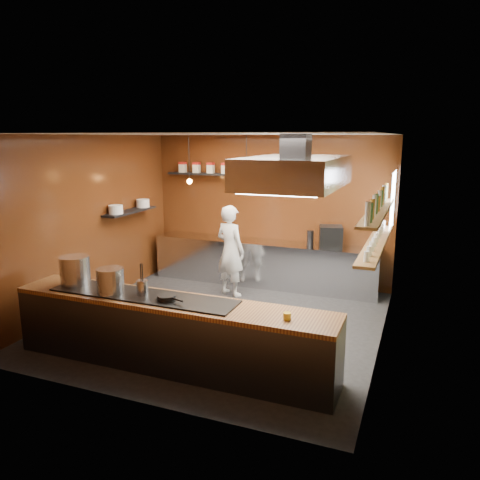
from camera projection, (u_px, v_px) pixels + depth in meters
The scene contains 26 objects.
floor at pixel (220, 322), 7.64m from camera, with size 5.00×5.00×0.00m, color black.
back_wall at pixel (269, 210), 9.58m from camera, with size 5.00×5.00×0.00m, color #37150A.
left_wall at pixel (90, 222), 8.21m from camera, with size 5.00×5.00×0.00m, color #37150A.
right_wall at pixel (386, 246), 6.42m from camera, with size 5.00×5.00×0.00m, color #484929.
ceiling at pixel (219, 134), 6.99m from camera, with size 5.00×5.00×0.00m, color silver.
window_pane at pixel (393, 201), 7.89m from camera, with size 1.00×1.00×0.00m, color white.
prep_counter at pixel (263, 263), 9.51m from camera, with size 4.60×0.65×0.90m, color silver.
pass_counter at pixel (170, 333), 6.08m from camera, with size 4.40×0.72×0.94m.
tin_shelf at pixel (226, 175), 9.63m from camera, with size 2.60×0.26×0.04m, color black.
plate_shelf at pixel (130, 211), 9.05m from camera, with size 0.30×1.40×0.04m, color black.
bottle_shelf_upper at pixel (378, 212), 6.66m from camera, with size 0.26×2.80×0.04m, color olive.
bottle_shelf_lower at pixel (376, 244), 6.76m from camera, with size 0.26×2.80×0.04m, color olive.
extractor_hood at pixel (295, 172), 6.27m from camera, with size 1.20×2.00×0.72m.
pendant_left at pixel (189, 179), 9.22m from camera, with size 0.10×0.10×0.95m.
pendant_right at pixel (246, 181), 8.79m from camera, with size 0.10×0.10×0.95m.
storage_tins at pixel (233, 168), 9.55m from camera, with size 2.43×0.13×0.22m.
plate_stacks at pixel (130, 206), 9.03m from camera, with size 0.26×1.16×0.16m.
bottles at pixel (378, 202), 6.63m from camera, with size 0.06×2.66×0.24m.
wine_glasses at pixel (376, 238), 6.74m from camera, with size 0.07×2.37×0.13m.
stockpot_large at pixel (75, 270), 6.52m from camera, with size 0.41×0.41×0.40m, color silver.
stockpot_small at pixel (110, 281), 6.16m from camera, with size 0.36×0.36×0.33m, color #B2B5B9.
utensil_crock at pixel (142, 288), 6.10m from camera, with size 0.15×0.15×0.20m, color #B7B9BE.
frying_pan at pixel (167, 297), 5.92m from camera, with size 0.41×0.25×0.06m.
butter_jar at pixel (287, 316), 5.33m from camera, with size 0.09×0.09×0.08m, color yellow.
espresso_machine at pixel (331, 237), 8.83m from camera, with size 0.42×0.40×0.42m, color black.
chef at pixel (230, 251), 8.79m from camera, with size 0.63×0.41×1.73m, color white.
Camera 1 is at (2.93, -6.55, 2.96)m, focal length 35.00 mm.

